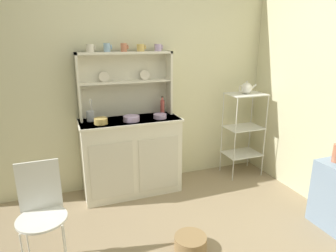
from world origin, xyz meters
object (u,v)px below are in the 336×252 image
Objects in this scene: wire_chair at (41,207)px; utensil_jar at (90,116)px; bowl_mixing_large at (101,121)px; porcelain_teapot at (246,88)px; jam_bottle at (162,107)px; hutch_shelf_unit at (125,79)px; cup_cream_0 at (90,48)px; bakers_rack at (244,125)px; hutch_cabinet at (131,155)px; floor_basket at (190,243)px.

wire_chair is 3.54× the size of utensil_jar.
wire_chair is at bearing -124.81° from bowl_mixing_large.
bowl_mixing_large is 1.79m from porcelain_teapot.
jam_bottle is at bearing 12.39° from bowl_mixing_large.
hutch_shelf_unit is 0.55m from utensil_jar.
cup_cream_0 reaches higher than bowl_mixing_large.
wire_chair is at bearing -130.02° from hutch_shelf_unit.
bakers_rack is (1.45, -0.20, -0.62)m from hutch_shelf_unit.
bowl_mixing_large reaches higher than hutch_cabinet.
cup_cream_0 is (-0.35, 0.12, 1.17)m from hutch_cabinet.
hutch_cabinet is at bearing 70.14° from wire_chair.
floor_basket is 1.98m from porcelain_teapot.
floor_basket is (1.12, -0.23, -0.46)m from wire_chair.
utensil_jar is at bearing 88.14° from wire_chair.
wire_chair reaches higher than floor_basket.
hutch_cabinet is 1.60m from porcelain_teapot.
jam_bottle is (0.41, 0.09, 0.51)m from hutch_cabinet.
hutch_cabinet is 1.47m from bakers_rack.
bowl_mixing_large is (-0.32, -0.24, -0.38)m from hutch_shelf_unit.
hutch_shelf_unit reaches higher than jam_bottle.
jam_bottle is 0.81m from utensil_jar.
porcelain_teapot reaches higher than wire_chair.
hutch_shelf_unit is 1.60m from wire_chair.
wire_chair is at bearing -118.06° from cup_cream_0.
bakers_rack reaches higher than wire_chair.
cup_cream_0 reaches higher than jam_bottle.
bakers_rack is 3.89× the size of floor_basket.
bowl_mixing_large is (-0.54, 1.07, 0.84)m from floor_basket.
cup_cream_0 is 0.40× the size of porcelain_teapot.
hutch_shelf_unit is 7.46× the size of bowl_mixing_large.
bakers_rack is 4.69× the size of porcelain_teapot.
bakers_rack is (1.45, -0.03, 0.22)m from hutch_cabinet.
bakers_rack is 5.08× the size of jam_bottle.
bowl_mixing_large is (-0.32, -0.07, 0.45)m from hutch_cabinet.
utensil_jar is at bearing 176.66° from porcelain_teapot.
bowl_mixing_large is at bearing -178.63° from porcelain_teapot.
hutch_shelf_unit is 1.47m from porcelain_teapot.
hutch_shelf_unit reaches higher than hutch_cabinet.
hutch_cabinet reaches higher than floor_basket.
bowl_mixing_large is (0.58, 0.84, 0.38)m from wire_chair.
jam_bottle is at bearing 81.25° from floor_basket.
hutch_shelf_unit is at bearing 6.81° from cup_cream_0.
hutch_cabinet is 4.57× the size of utensil_jar.
hutch_shelf_unit is 3.76× the size of floor_basket.
jam_bottle reaches higher than wire_chair.
porcelain_teapot reaches higher than jam_bottle.
cup_cream_0 reaches higher than hutch_shelf_unit.
utensil_jar reaches higher than bakers_rack.
floor_basket is 3.03× the size of cup_cream_0.
hutch_cabinet is 12.20× the size of cup_cream_0.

